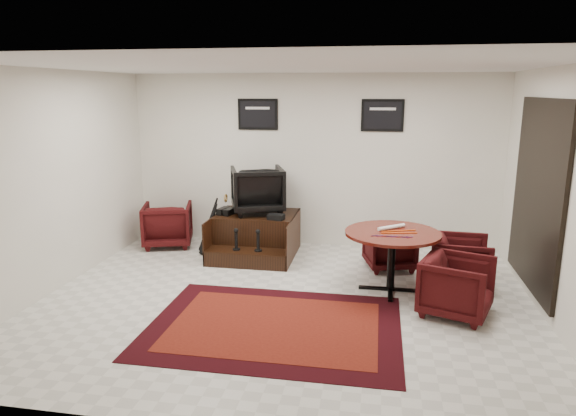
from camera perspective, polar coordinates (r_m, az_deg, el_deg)
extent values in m
plane|color=silver|center=(6.40, -0.35, -10.37)|extent=(6.00, 6.00, 0.00)
cube|color=silver|center=(8.43, 2.72, 5.22)|extent=(6.00, 0.02, 2.80)
cube|color=silver|center=(3.63, -7.55, -5.42)|extent=(6.00, 0.02, 2.80)
cube|color=silver|center=(7.16, -24.74, 2.64)|extent=(0.02, 5.00, 2.80)
cube|color=silver|center=(6.20, 28.04, 0.86)|extent=(0.02, 5.00, 2.80)
cube|color=white|center=(5.88, -0.39, 15.53)|extent=(6.00, 5.00, 0.02)
cube|color=black|center=(6.87, 25.98, 1.27)|extent=(0.05, 1.90, 2.30)
cube|color=black|center=(6.87, 25.90, 1.27)|extent=(0.02, 1.72, 2.12)
cube|color=black|center=(6.87, 25.94, 1.27)|extent=(0.03, 0.05, 2.12)
cube|color=black|center=(8.50, -3.37, 10.35)|extent=(0.66, 0.03, 0.50)
cube|color=black|center=(8.48, -3.40, 10.35)|extent=(0.58, 0.01, 0.42)
cube|color=silver|center=(8.47, -3.41, 11.02)|extent=(0.40, 0.00, 0.04)
cube|color=black|center=(8.27, 10.46, 10.09)|extent=(0.66, 0.03, 0.50)
cube|color=black|center=(8.25, 10.46, 10.08)|extent=(0.58, 0.01, 0.42)
cube|color=silver|center=(8.24, 10.49, 10.78)|extent=(0.40, 0.00, 0.04)
cube|color=black|center=(5.79, -1.53, -12.99)|extent=(2.74, 2.06, 0.01)
cube|color=#53120B|center=(5.79, -1.53, -12.93)|extent=(2.25, 1.57, 0.01)
cube|color=black|center=(8.18, -3.43, -2.76)|extent=(1.24, 0.92, 0.64)
cube|color=black|center=(7.64, -4.53, -5.54)|extent=(1.24, 0.37, 0.23)
cube|color=black|center=(8.17, -7.94, -2.88)|extent=(0.02, 1.29, 0.64)
cube|color=black|center=(7.89, 0.62, -3.34)|extent=(0.02, 1.29, 0.64)
cylinder|color=black|center=(7.64, -5.75, -4.58)|extent=(0.11, 0.11, 0.02)
cylinder|color=black|center=(7.61, -5.78, -3.64)|extent=(0.04, 0.04, 0.24)
sphere|color=black|center=(7.56, -5.80, -2.52)|extent=(0.07, 0.07, 0.07)
cylinder|color=black|center=(7.56, -3.33, -4.72)|extent=(0.11, 0.11, 0.02)
cylinder|color=black|center=(7.53, -3.35, -3.78)|extent=(0.04, 0.04, 0.24)
sphere|color=black|center=(7.48, -3.36, -2.65)|extent=(0.07, 0.07, 0.07)
imported|color=black|center=(8.06, -3.42, 2.30)|extent=(0.99, 0.96, 0.81)
cube|color=black|center=(8.08, -7.24, -0.31)|extent=(0.16, 0.28, 0.10)
cube|color=black|center=(8.02, -6.50, -0.39)|extent=(0.16, 0.28, 0.10)
cube|color=black|center=(7.67, -1.34, -1.00)|extent=(0.26, 0.20, 0.08)
imported|color=black|center=(8.74, -13.24, -1.58)|extent=(0.94, 0.91, 0.79)
cylinder|color=#460F0A|center=(6.63, 11.55, -2.76)|extent=(1.21, 1.21, 0.04)
cylinder|color=black|center=(6.74, 11.41, -5.80)|extent=(0.10, 0.10, 0.71)
cube|color=black|center=(6.87, 11.26, -8.83)|extent=(0.81, 0.06, 0.03)
cube|color=black|center=(6.87, 11.26, -8.83)|extent=(0.06, 0.81, 0.03)
imported|color=black|center=(7.59, 11.21, -4.12)|extent=(0.79, 0.76, 0.68)
imported|color=black|center=(7.14, 18.69, -5.40)|extent=(0.72, 0.76, 0.74)
imported|color=black|center=(6.24, 18.28, -7.99)|extent=(0.90, 0.92, 0.75)
cylinder|color=white|center=(6.74, 11.42, -2.10)|extent=(0.36, 0.30, 0.05)
cylinder|color=#EB510D|center=(6.57, 12.24, -2.71)|extent=(0.44, 0.10, 0.01)
cylinder|color=#EB510D|center=(6.66, 12.22, -2.48)|extent=(0.43, 0.16, 0.01)
cylinder|color=#4C1933|center=(6.40, 9.61, -3.03)|extent=(0.08, 0.07, 0.01)
cylinder|color=#4C1933|center=(6.40, 10.14, -3.06)|extent=(0.08, 0.07, 0.01)
cylinder|color=#4C1933|center=(6.40, 10.68, -3.08)|extent=(0.08, 0.07, 0.01)
cylinder|color=#4C1933|center=(6.40, 11.22, -3.10)|extent=(0.08, 0.07, 0.01)
cylinder|color=#4C1933|center=(6.40, 11.76, -3.12)|extent=(0.08, 0.07, 0.01)
cylinder|color=#4C1933|center=(6.40, 12.29, -3.14)|extent=(0.08, 0.07, 0.01)
cylinder|color=#4C1933|center=(6.41, 12.83, -3.16)|extent=(0.08, 0.07, 0.01)
cylinder|color=#4C1933|center=(6.41, 13.37, -3.18)|extent=(0.08, 0.07, 0.01)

